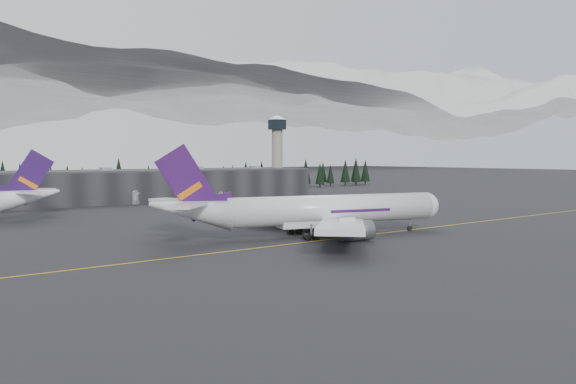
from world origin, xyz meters
TOP-DOWN VIEW (x-y plane):
  - ground at (0.00, 0.00)m, footprint 1400.00×1400.00m
  - taxiline at (0.00, -2.00)m, footprint 400.00×0.40m
  - terminal at (0.00, 125.00)m, footprint 160.00×30.00m
  - control_tower at (75.00, 128.00)m, footprint 10.00×10.00m
  - treeline at (0.00, 162.00)m, footprint 360.00×20.00m
  - jet_main at (-6.16, 4.25)m, footprint 68.48×62.22m
  - gse_vehicle_a at (-5.57, 106.47)m, footprint 4.16×6.09m
  - gse_vehicle_b at (25.68, 97.28)m, footprint 4.45×3.84m

SIDE VIEW (x-z plane):
  - ground at x=0.00m, z-range 0.00..0.00m
  - taxiline at x=0.00m, z-range 0.00..0.02m
  - gse_vehicle_b at x=25.68m, z-range 0.00..1.44m
  - gse_vehicle_a at x=-5.57m, z-range 0.00..1.55m
  - jet_main at x=-6.16m, z-range -4.48..16.08m
  - terminal at x=0.00m, z-range 0.00..12.60m
  - treeline at x=0.00m, z-range 0.00..15.00m
  - control_tower at x=75.00m, z-range 4.56..42.26m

